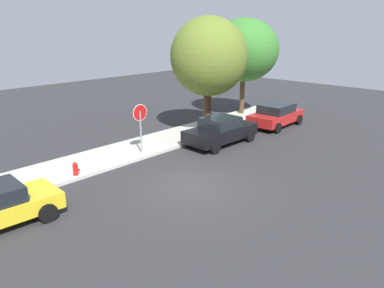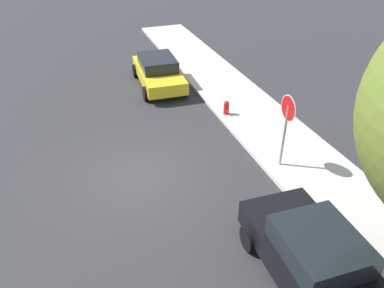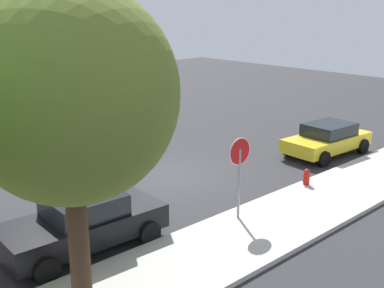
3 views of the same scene
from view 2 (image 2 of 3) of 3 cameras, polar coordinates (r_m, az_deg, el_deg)
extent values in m
plane|color=#2D2D30|center=(12.15, -8.18, -4.64)|extent=(60.00, 60.00, 0.00)
cube|color=beige|center=(13.86, 13.71, 0.20)|extent=(32.00, 2.84, 0.14)
cylinder|color=gray|center=(12.05, 13.78, 0.84)|extent=(0.08, 0.08, 2.26)
cylinder|color=white|center=(11.54, 14.46, 5.29)|extent=(0.82, 0.05, 0.82)
cylinder|color=red|center=(11.54, 14.46, 5.29)|extent=(0.77, 0.06, 0.76)
cube|color=black|center=(9.03, 18.45, -17.27)|extent=(4.34, 1.97, 0.65)
cube|color=black|center=(8.63, 18.93, -14.41)|extent=(1.92, 1.67, 0.54)
cylinder|color=black|center=(10.45, 17.93, -11.26)|extent=(0.65, 0.24, 0.64)
cylinder|color=black|center=(9.67, 8.64, -14.03)|extent=(0.65, 0.24, 0.64)
cube|color=yellow|center=(17.93, -5.11, 10.55)|extent=(4.21, 1.97, 0.55)
cube|color=black|center=(17.84, -5.28, 12.26)|extent=(2.13, 1.66, 0.52)
cylinder|color=black|center=(19.18, -8.62, 10.98)|extent=(0.65, 0.25, 0.64)
cylinder|color=black|center=(19.48, -3.40, 11.64)|extent=(0.65, 0.25, 0.64)
cylinder|color=black|center=(16.62, -7.01, 7.61)|extent=(0.65, 0.25, 0.64)
cylinder|color=black|center=(16.97, -1.10, 8.40)|extent=(0.65, 0.25, 0.64)
cylinder|color=red|center=(15.22, 5.22, 5.05)|extent=(0.22, 0.22, 0.55)
sphere|color=red|center=(15.07, 5.28, 6.18)|extent=(0.21, 0.21, 0.21)
cylinder|color=red|center=(15.07, 5.46, 4.99)|extent=(0.08, 0.09, 0.09)
camera|label=1|loc=(21.10, -45.41, 21.12)|focal=35.00mm
camera|label=3|loc=(14.92, 75.74, 4.06)|focal=45.00mm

